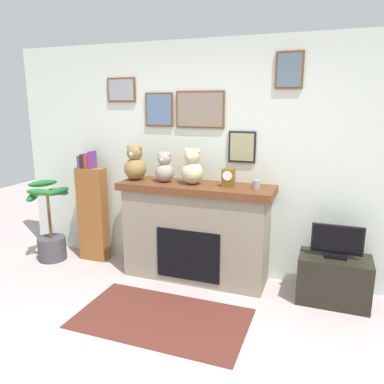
# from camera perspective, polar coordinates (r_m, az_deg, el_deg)

# --- Properties ---
(ground_plane) EXTENTS (12.00, 12.00, 0.00)m
(ground_plane) POSITION_cam_1_polar(r_m,az_deg,el_deg) (3.06, -7.79, -26.01)
(ground_plane) COLOR #B69E9D
(back_wall) EXTENTS (5.20, 0.15, 2.60)m
(back_wall) POSITION_cam_1_polar(r_m,az_deg,el_deg) (4.28, 4.27, 4.76)
(back_wall) COLOR silver
(back_wall) RESTS_ON ground_plane
(fireplace) EXTENTS (1.69, 0.55, 1.08)m
(fireplace) POSITION_cam_1_polar(r_m,az_deg,el_deg) (4.23, 0.57, -5.89)
(fireplace) COLOR gray
(fireplace) RESTS_ON ground_plane
(bookshelf) EXTENTS (0.36, 0.16, 1.37)m
(bookshelf) POSITION_cam_1_polar(r_m,az_deg,el_deg) (4.87, -14.70, -2.84)
(bookshelf) COLOR brown
(bookshelf) RESTS_ON ground_plane
(potted_plant) EXTENTS (0.51, 0.51, 1.00)m
(potted_plant) POSITION_cam_1_polar(r_m,az_deg,el_deg) (5.08, -20.49, -5.58)
(potted_plant) COLOR #3F3F44
(potted_plant) RESTS_ON ground_plane
(tv_stand) EXTENTS (0.68, 0.40, 0.47)m
(tv_stand) POSITION_cam_1_polar(r_m,az_deg,el_deg) (4.08, 20.51, -12.21)
(tv_stand) COLOR black
(tv_stand) RESTS_ON ground_plane
(television) EXTENTS (0.48, 0.14, 0.33)m
(television) POSITION_cam_1_polar(r_m,az_deg,el_deg) (3.94, 20.96, -7.11)
(television) COLOR black
(television) RESTS_ON tv_stand
(area_rug) EXTENTS (1.57, 0.90, 0.01)m
(area_rug) POSITION_cam_1_polar(r_m,az_deg,el_deg) (3.69, -4.56, -18.35)
(area_rug) COLOR #54261E
(area_rug) RESTS_ON ground_plane
(candle_jar) EXTENTS (0.08, 0.08, 0.09)m
(candle_jar) POSITION_cam_1_polar(r_m,az_deg,el_deg) (3.89, 9.63, 1.10)
(candle_jar) COLOR gray
(candle_jar) RESTS_ON fireplace
(mantel_clock) EXTENTS (0.13, 0.09, 0.19)m
(mantel_clock) POSITION_cam_1_polar(r_m,az_deg,el_deg) (3.95, 5.48, 2.14)
(mantel_clock) COLOR brown
(mantel_clock) RESTS_ON fireplace
(teddy_bear_cream) EXTENTS (0.25, 0.25, 0.40)m
(teddy_bear_cream) POSITION_cam_1_polar(r_m,az_deg,el_deg) (4.33, -8.57, 4.19)
(teddy_bear_cream) COLOR olive
(teddy_bear_cream) RESTS_ON fireplace
(teddy_bear_brown) EXTENTS (0.21, 0.21, 0.34)m
(teddy_bear_brown) POSITION_cam_1_polar(r_m,az_deg,el_deg) (4.18, -4.16, 3.57)
(teddy_bear_brown) COLOR gray
(teddy_bear_brown) RESTS_ON fireplace
(teddy_bear_tan) EXTENTS (0.24, 0.24, 0.39)m
(teddy_bear_tan) POSITION_cam_1_polar(r_m,az_deg,el_deg) (4.05, 0.02, 3.63)
(teddy_bear_tan) COLOR #BDB78D
(teddy_bear_tan) RESTS_ON fireplace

